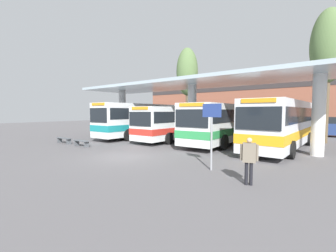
# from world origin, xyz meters

# --- Properties ---
(ground_plane) EXTENTS (100.00, 100.00, 0.00)m
(ground_plane) POSITION_xyz_m (0.00, 0.00, 0.00)
(ground_plane) COLOR #565456
(townhouse_backdrop) EXTENTS (40.00, 0.58, 7.63)m
(townhouse_backdrop) POSITION_xyz_m (0.00, 24.70, 4.44)
(townhouse_backdrop) COLOR brown
(townhouse_backdrop) RESTS_ON ground_plane
(station_canopy) EXTENTS (22.60, 6.29, 5.08)m
(station_canopy) POSITION_xyz_m (0.00, 7.19, 4.50)
(station_canopy) COLOR silver
(station_canopy) RESTS_ON ground_plane
(transit_bus_left_bay) EXTENTS (2.93, 11.87, 3.40)m
(transit_bus_left_bay) POSITION_xyz_m (-6.48, 8.33, 1.90)
(transit_bus_left_bay) COLOR white
(transit_bus_left_bay) RESTS_ON ground_plane
(transit_bus_center_bay) EXTENTS (2.79, 10.61, 3.04)m
(transit_bus_center_bay) POSITION_xyz_m (-2.29, 8.60, 1.70)
(transit_bus_center_bay) COLOR white
(transit_bus_center_bay) RESTS_ON ground_plane
(transit_bus_right_bay) EXTENTS (3.18, 12.12, 3.22)m
(transit_bus_right_bay) POSITION_xyz_m (2.11, 9.32, 1.81)
(transit_bus_right_bay) COLOR white
(transit_bus_right_bay) RESTS_ON ground_plane
(transit_bus_far_right_bay) EXTENTS (2.90, 11.06, 3.35)m
(transit_bus_far_right_bay) POSITION_xyz_m (6.57, 8.66, 1.87)
(transit_bus_far_right_bay) COLOR silver
(transit_bus_far_right_bay) RESTS_ON ground_plane
(waiting_bench_near_pillar) EXTENTS (1.90, 0.44, 0.46)m
(waiting_bench_near_pillar) POSITION_xyz_m (-8.20, 0.42, 0.35)
(waiting_bench_near_pillar) COLOR #4C5156
(waiting_bench_near_pillar) RESTS_ON ground_plane
(waiting_bench_mid_platform) EXTENTS (1.66, 0.44, 0.46)m
(waiting_bench_mid_platform) POSITION_xyz_m (-5.55, 0.42, 0.34)
(waiting_bench_mid_platform) COLOR #4C5156
(waiting_bench_mid_platform) RESTS_ON ground_plane
(info_sign_platform) EXTENTS (0.90, 0.09, 3.00)m
(info_sign_platform) POSITION_xyz_m (5.36, 0.30, 2.14)
(info_sign_platform) COLOR gray
(info_sign_platform) RESTS_ON ground_plane
(pedestrian_waiting) EXTENTS (0.62, 0.39, 1.72)m
(pedestrian_waiting) POSITION_xyz_m (7.38, -0.71, 1.05)
(pedestrian_waiting) COLOR black
(pedestrian_waiting) RESTS_ON ground_plane
(poplar_tree_behind_left) EXTENTS (2.51, 2.51, 10.05)m
(poplar_tree_behind_left) POSITION_xyz_m (-4.67, 13.50, 7.21)
(poplar_tree_behind_left) COLOR brown
(poplar_tree_behind_left) RESTS_ON ground_plane
(poplar_tree_behind_right) EXTENTS (2.74, 2.74, 11.03)m
(poplar_tree_behind_right) POSITION_xyz_m (8.77, 14.02, 7.91)
(poplar_tree_behind_right) COLOR brown
(poplar_tree_behind_right) RESTS_ON ground_plane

